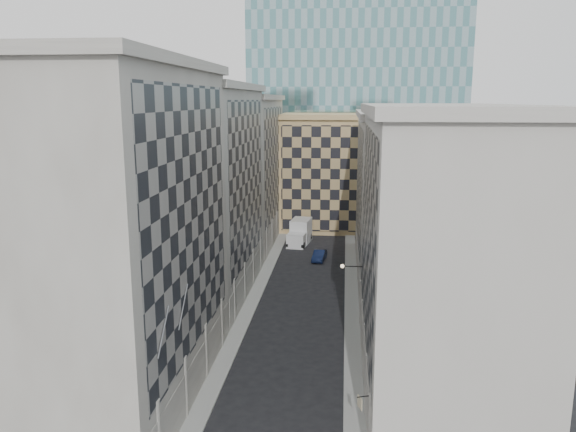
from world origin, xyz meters
The scene contains 14 objects.
sidewalk_west centered at (-5.25, 30.00, 0.07)m, with size 1.50×100.00×0.15m, color gray.
sidewalk_east centered at (5.25, 30.00, 0.07)m, with size 1.50×100.00×0.15m, color gray.
bldg_left_a centered at (-10.88, 11.00, 11.82)m, with size 10.80×22.80×23.70m.
bldg_left_b centered at (-10.88, 33.00, 11.32)m, with size 10.80×22.80×22.70m.
bldg_left_c centered at (-10.88, 55.00, 10.83)m, with size 10.80×22.80×21.70m.
bldg_right_a centered at (10.88, 15.00, 10.32)m, with size 10.80×26.80×20.70m.
bldg_right_b centered at (10.89, 42.00, 9.85)m, with size 10.80×28.80×19.70m.
tan_block centered at (2.00, 67.90, 9.44)m, with size 16.80×14.80×18.80m.
church_tower centered at (0.00, 82.00, 26.95)m, with size 7.20×7.20×51.50m.
flagpoles_left centered at (-5.90, 6.00, 8.00)m, with size 0.10×6.33×2.33m.
bracket_lamp centered at (4.38, 24.00, 6.20)m, with size 1.98×0.36×0.36m.
box_truck centered at (-2.24, 55.61, 1.54)m, with size 3.46×6.75×3.54m.
dark_car centered at (1.08, 46.90, 0.70)m, with size 1.48×4.24×1.40m, color #0E1735.
shop_sign centered at (5.42, 4.71, 3.84)m, with size 0.76×0.67×0.76m.
Camera 1 is at (4.28, -25.20, 21.01)m, focal length 35.00 mm.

